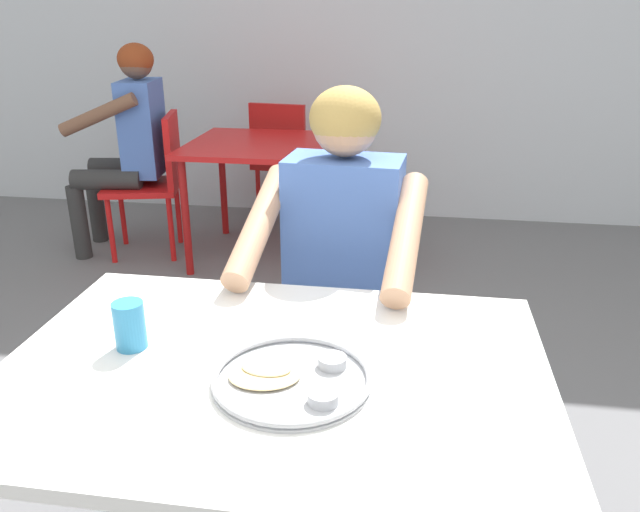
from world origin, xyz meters
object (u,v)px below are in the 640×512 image
at_px(table_foreground, 274,397).
at_px(thali_tray, 292,378).
at_px(chair_red_far, 283,155).
at_px(diner_foreground, 337,262).
at_px(chair_foreground, 349,301).
at_px(table_background_red, 259,157).
at_px(drinking_cup, 129,324).
at_px(chair_red_left, 155,176).
at_px(chair_red_right, 357,180).
at_px(patron_background, 128,132).

distance_m(table_foreground, thali_tray, 0.12).
xyz_separation_m(thali_tray, chair_red_far, (-0.68, 3.10, -0.27)).
relative_size(diner_foreground, chair_red_far, 1.46).
distance_m(chair_foreground, table_background_red, 1.75).
bearing_deg(diner_foreground, table_foreground, -95.70).
relative_size(thali_tray, diner_foreground, 0.26).
xyz_separation_m(drinking_cup, diner_foreground, (0.38, 0.57, -0.06)).
bearing_deg(chair_red_left, chair_foreground, -49.33).
bearing_deg(thali_tray, diner_foreground, 89.35).
bearing_deg(chair_red_right, chair_red_left, -179.02).
height_order(diner_foreground, table_background_red, diner_foreground).
distance_m(drinking_cup, table_background_red, 2.41).
distance_m(chair_red_right, chair_red_far, 0.87).
bearing_deg(chair_red_far, drinking_cup, -84.22).
height_order(chair_red_far, patron_background, patron_background).
bearing_deg(patron_background, chair_foreground, -46.75).
relative_size(table_foreground, table_background_red, 1.38).
relative_size(table_foreground, chair_red_right, 1.33).
distance_m(diner_foreground, patron_background, 2.34).
relative_size(drinking_cup, chair_red_far, 0.13).
height_order(chair_red_right, chair_red_far, chair_red_right).
relative_size(chair_red_right, chair_red_far, 1.01).
xyz_separation_m(table_foreground, chair_red_left, (-1.27, 2.37, -0.18)).
bearing_deg(chair_foreground, table_background_red, 113.82).
bearing_deg(table_foreground, chair_foreground, 84.89).
relative_size(table_background_red, chair_red_far, 0.98).
bearing_deg(chair_red_left, patron_background, 169.79).
distance_m(drinking_cup, chair_red_right, 2.40).
xyz_separation_m(chair_red_left, chair_red_far, (0.64, 0.67, -0.00)).
relative_size(drinking_cup, table_background_red, 0.13).
xyz_separation_m(chair_foreground, diner_foreground, (-0.01, -0.22, 0.23)).
xyz_separation_m(chair_red_right, chair_red_far, (-0.58, 0.65, -0.02)).
bearing_deg(chair_red_far, chair_red_right, -48.43).
bearing_deg(chair_red_right, table_background_red, 178.14).
height_order(table_background_red, chair_red_left, chair_red_left).
distance_m(chair_red_left, chair_red_right, 1.22).
height_order(chair_foreground, chair_red_left, chair_foreground).
distance_m(table_background_red, chair_red_far, 0.64).
bearing_deg(chair_red_left, table_foreground, -61.86).
distance_m(diner_foreground, table_background_red, 1.95).
bearing_deg(patron_background, chair_red_left, -10.21).
distance_m(table_background_red, chair_red_right, 0.59).
height_order(table_foreground, chair_red_far, chair_red_far).
height_order(chair_foreground, diner_foreground, diner_foreground).
relative_size(diner_foreground, table_background_red, 1.49).
bearing_deg(chair_red_left, table_background_red, 3.60).
xyz_separation_m(diner_foreground, chair_red_right, (-0.11, 1.80, -0.23)).
distance_m(thali_tray, diner_foreground, 0.65).
bearing_deg(chair_red_right, thali_tray, -87.62).
relative_size(table_foreground, diner_foreground, 0.92).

